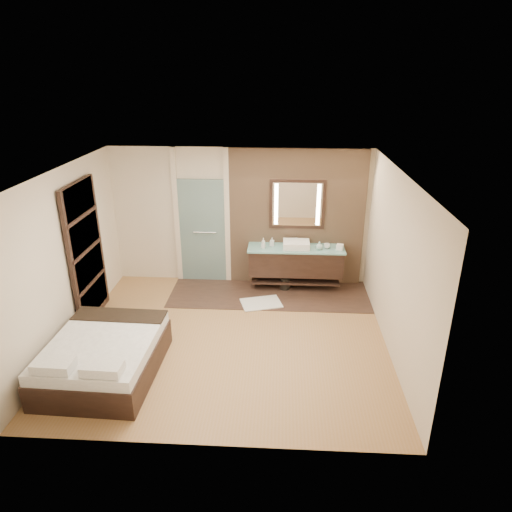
# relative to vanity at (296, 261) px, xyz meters

# --- Properties ---
(floor) EXTENTS (5.00, 5.00, 0.00)m
(floor) POSITION_rel_vanity_xyz_m (-1.10, -1.92, -0.58)
(floor) COLOR #A37544
(floor) RESTS_ON ground
(tile_strip) EXTENTS (3.80, 1.30, 0.01)m
(tile_strip) POSITION_rel_vanity_xyz_m (-0.50, -0.32, -0.57)
(tile_strip) COLOR #34231C
(tile_strip) RESTS_ON floor
(stone_wall) EXTENTS (2.60, 0.08, 2.70)m
(stone_wall) POSITION_rel_vanity_xyz_m (0.00, 0.29, 0.77)
(stone_wall) COLOR #9E785A
(stone_wall) RESTS_ON floor
(vanity) EXTENTS (1.85, 0.55, 0.88)m
(vanity) POSITION_rel_vanity_xyz_m (0.00, 0.00, 0.00)
(vanity) COLOR black
(vanity) RESTS_ON stone_wall
(mirror_unit) EXTENTS (1.06, 0.04, 0.96)m
(mirror_unit) POSITION_rel_vanity_xyz_m (0.00, 0.24, 1.07)
(mirror_unit) COLOR black
(mirror_unit) RESTS_ON stone_wall
(frosted_door) EXTENTS (1.10, 0.12, 2.70)m
(frosted_door) POSITION_rel_vanity_xyz_m (-1.85, 0.28, 0.56)
(frosted_door) COLOR #A1CBCA
(frosted_door) RESTS_ON floor
(shoji_partition) EXTENTS (0.06, 1.20, 2.40)m
(shoji_partition) POSITION_rel_vanity_xyz_m (-3.53, -1.32, 0.63)
(shoji_partition) COLOR black
(shoji_partition) RESTS_ON floor
(bed) EXTENTS (1.50, 1.85, 0.69)m
(bed) POSITION_rel_vanity_xyz_m (-2.75, -2.92, -0.29)
(bed) COLOR black
(bed) RESTS_ON floor
(bath_mat) EXTENTS (0.83, 0.69, 0.02)m
(bath_mat) POSITION_rel_vanity_xyz_m (-0.64, -0.71, -0.56)
(bath_mat) COLOR white
(bath_mat) RESTS_ON floor
(waste_bin) EXTENTS (0.22, 0.22, 0.25)m
(waste_bin) POSITION_rel_vanity_xyz_m (-0.20, -0.07, -0.45)
(waste_bin) COLOR black
(waste_bin) RESTS_ON floor
(tissue_box) EXTENTS (0.15, 0.15, 0.10)m
(tissue_box) POSITION_rel_vanity_xyz_m (0.82, -0.06, 0.33)
(tissue_box) COLOR white
(tissue_box) RESTS_ON vanity
(soap_bottle_a) EXTENTS (0.10, 0.10, 0.20)m
(soap_bottle_a) POSITION_rel_vanity_xyz_m (-0.63, -0.07, 0.39)
(soap_bottle_a) COLOR silver
(soap_bottle_a) RESTS_ON vanity
(soap_bottle_b) EXTENTS (0.09, 0.09, 0.17)m
(soap_bottle_b) POSITION_rel_vanity_xyz_m (-0.47, 0.05, 0.37)
(soap_bottle_b) COLOR #B2B2B2
(soap_bottle_b) RESTS_ON vanity
(soap_bottle_c) EXTENTS (0.16, 0.16, 0.16)m
(soap_bottle_c) POSITION_rel_vanity_xyz_m (0.43, -0.09, 0.36)
(soap_bottle_c) COLOR #A4CFC7
(soap_bottle_c) RESTS_ON vanity
(cup) EXTENTS (0.14, 0.14, 0.09)m
(cup) POSITION_rel_vanity_xyz_m (0.58, -0.01, 0.33)
(cup) COLOR white
(cup) RESTS_ON vanity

